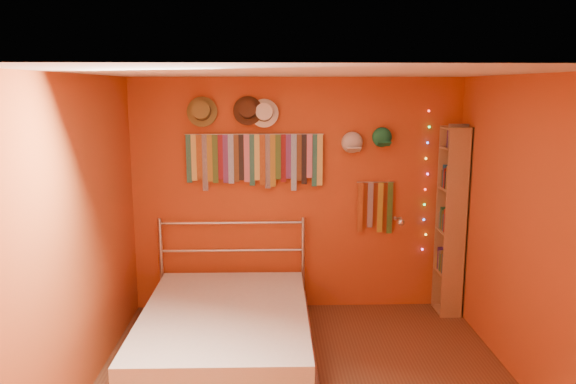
{
  "coord_description": "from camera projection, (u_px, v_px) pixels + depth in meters",
  "views": [
    {
      "loc": [
        -0.29,
        -4.15,
        2.4
      ],
      "look_at": [
        -0.12,
        0.9,
        1.45
      ],
      "focal_mm": 35.0,
      "sensor_mm": 36.0,
      "label": 1
    }
  ],
  "objects": [
    {
      "name": "fairy_lights",
      "position": [
        426.0,
        182.0,
        5.99
      ],
      "size": [
        0.06,
        0.02,
        1.53
      ],
      "color": "#FF3333",
      "rests_on": "back_wall"
    },
    {
      "name": "bookshelf",
      "position": [
        455.0,
        220.0,
        5.9
      ],
      "size": [
        0.25,
        0.34,
        2.0
      ],
      "color": "#986545",
      "rests_on": "ground"
    },
    {
      "name": "reading_lamp",
      "position": [
        400.0,
        221.0,
        5.85
      ],
      "size": [
        0.08,
        0.32,
        0.1
      ],
      "color": "#BBBBC0",
      "rests_on": "back_wall"
    },
    {
      "name": "fedora_white",
      "position": [
        264.0,
        112.0,
        5.75
      ],
      "size": [
        0.3,
        0.16,
        0.29
      ],
      "rotation": [
        1.36,
        0.0,
        0.0
      ],
      "color": "white",
      "rests_on": "back_wall"
    },
    {
      "name": "right_wall",
      "position": [
        532.0,
        237.0,
        4.35
      ],
      "size": [
        0.02,
        3.5,
        2.5
      ],
      "primitive_type": "cube",
      "color": "#AA3F1B",
      "rests_on": "ground"
    },
    {
      "name": "cap_white",
      "position": [
        352.0,
        143.0,
        5.88
      ],
      "size": [
        0.2,
        0.25,
        0.2
      ],
      "color": "silver",
      "rests_on": "back_wall"
    },
    {
      "name": "small_tie_rack",
      "position": [
        375.0,
        205.0,
        6.0
      ],
      "size": [
        0.4,
        0.03,
        0.57
      ],
      "color": "#BBBBC0",
      "rests_on": "back_wall"
    },
    {
      "name": "back_wall",
      "position": [
        297.0,
        196.0,
        6.02
      ],
      "size": [
        3.5,
        0.02,
        2.5
      ],
      "primitive_type": "cube",
      "color": "#AA3F1B",
      "rests_on": "ground"
    },
    {
      "name": "tie_rack",
      "position": [
        255.0,
        158.0,
        5.86
      ],
      "size": [
        1.45,
        0.03,
        0.6
      ],
      "color": "#BBBBC0",
      "rests_on": "back_wall"
    },
    {
      "name": "ceiling",
      "position": [
        309.0,
        73.0,
        4.07
      ],
      "size": [
        3.5,
        3.5,
        0.02
      ],
      "primitive_type": "cube",
      "color": "white",
      "rests_on": "back_wall"
    },
    {
      "name": "bed",
      "position": [
        225.0,
        332.0,
        5.03
      ],
      "size": [
        1.57,
        2.14,
        1.03
      ],
      "rotation": [
        0.0,
        0.0,
        -0.01
      ],
      "color": "#BBBBC0",
      "rests_on": "ground"
    },
    {
      "name": "left_wall",
      "position": [
        77.0,
        241.0,
        4.24
      ],
      "size": [
        0.02,
        3.5,
        2.5
      ],
      "primitive_type": "cube",
      "color": "#AA3F1B",
      "rests_on": "ground"
    },
    {
      "name": "cap_green",
      "position": [
        382.0,
        137.0,
        5.88
      ],
      "size": [
        0.19,
        0.24,
        0.19
      ],
      "color": "#197147",
      "rests_on": "back_wall"
    },
    {
      "name": "fedora_olive",
      "position": [
        202.0,
        111.0,
        5.72
      ],
      "size": [
        0.31,
        0.17,
        0.31
      ],
      "rotation": [
        1.36,
        0.0,
        0.0
      ],
      "color": "olive",
      "rests_on": "back_wall"
    },
    {
      "name": "fedora_brown",
      "position": [
        248.0,
        110.0,
        5.73
      ],
      "size": [
        0.3,
        0.16,
        0.3
      ],
      "rotation": [
        1.36,
        0.0,
        0.0
      ],
      "color": "#3F2516",
      "rests_on": "back_wall"
    }
  ]
}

